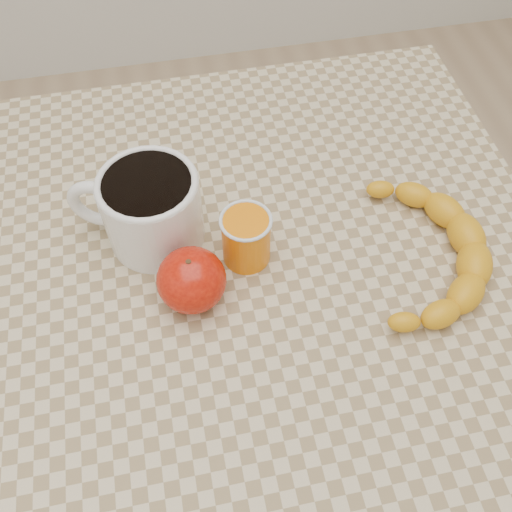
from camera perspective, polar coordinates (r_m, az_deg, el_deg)
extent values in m
plane|color=tan|center=(1.42, 0.00, -18.15)|extent=(3.00, 3.00, 0.00)
cube|color=#C0AE88|center=(0.75, 0.00, -1.75)|extent=(0.80, 0.80, 0.04)
cube|color=#94754B|center=(0.80, 0.00, -3.73)|extent=(0.74, 0.74, 0.06)
cylinder|color=#94754B|center=(1.29, -18.74, -0.69)|extent=(0.05, 0.05, 0.71)
cylinder|color=#94754B|center=(1.33, 11.86, 4.28)|extent=(0.05, 0.05, 0.71)
cylinder|color=white|center=(0.74, -10.30, 4.48)|extent=(0.16, 0.16, 0.10)
cylinder|color=black|center=(0.70, -10.87, 6.92)|extent=(0.11, 0.11, 0.01)
torus|color=white|center=(0.70, -10.92, 7.17)|extent=(0.13, 0.13, 0.01)
torus|color=white|center=(0.76, -15.54, 5.02)|extent=(0.08, 0.04, 0.08)
cylinder|color=orange|center=(0.72, -0.99, 1.74)|extent=(0.06, 0.06, 0.07)
torus|color=silver|center=(0.69, -1.03, 3.59)|extent=(0.07, 0.07, 0.00)
ellipsoid|color=#8C0B04|center=(0.68, -6.47, -2.41)|extent=(0.10, 0.10, 0.08)
cylinder|color=#382311|center=(0.66, -6.73, -0.86)|extent=(0.01, 0.01, 0.01)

